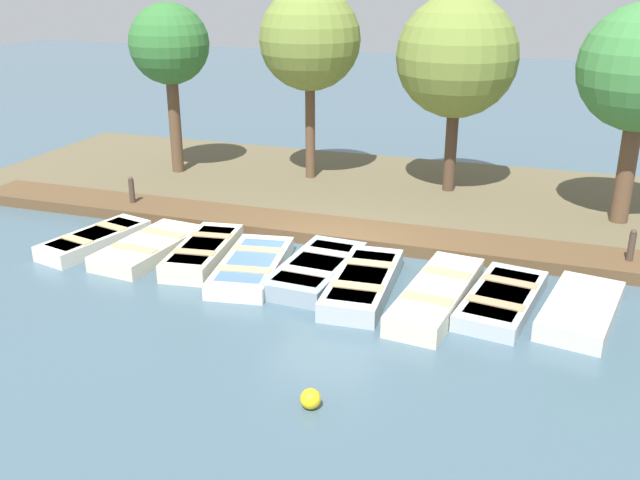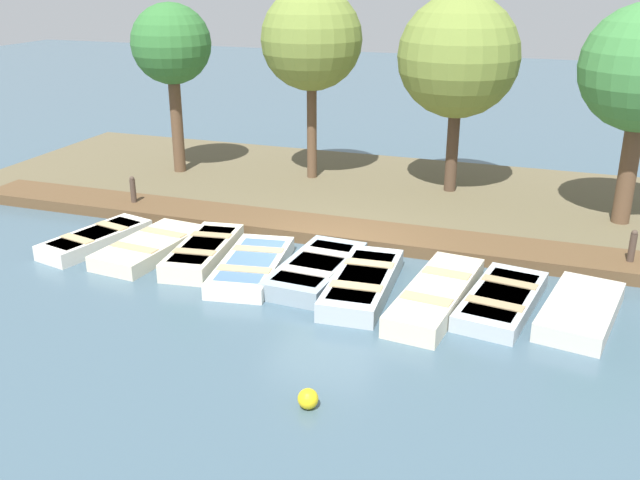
% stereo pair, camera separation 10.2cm
% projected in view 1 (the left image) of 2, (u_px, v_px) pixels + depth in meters
% --- Properties ---
extents(ground_plane, '(80.00, 80.00, 0.00)m').
position_uv_depth(ground_plane, '(325.00, 261.00, 15.93)').
color(ground_plane, '#425B6B').
extents(shore_bank, '(8.00, 24.00, 0.17)m').
position_uv_depth(shore_bank, '(381.00, 194.00, 20.31)').
color(shore_bank, brown).
rests_on(shore_bank, ground_plane).
extents(dock_walkway, '(1.42, 20.67, 0.29)m').
position_uv_depth(dock_walkway, '(345.00, 233.00, 17.21)').
color(dock_walkway, brown).
rests_on(dock_walkway, ground_plane).
extents(rowboat_0, '(2.86, 1.57, 0.37)m').
position_uv_depth(rowboat_0, '(95.00, 240.00, 16.65)').
color(rowboat_0, silver).
rests_on(rowboat_0, ground_plane).
extents(rowboat_1, '(2.90, 1.52, 0.37)m').
position_uv_depth(rowboat_1, '(149.00, 247.00, 16.21)').
color(rowboat_1, beige).
rests_on(rowboat_1, ground_plane).
extents(rowboat_2, '(2.88, 1.35, 0.42)m').
position_uv_depth(rowboat_2, '(203.00, 252.00, 15.89)').
color(rowboat_2, beige).
rests_on(rowboat_2, ground_plane).
extents(rowboat_3, '(3.09, 1.65, 0.35)m').
position_uv_depth(rowboat_3, '(252.00, 266.00, 15.22)').
color(rowboat_3, silver).
rests_on(rowboat_3, ground_plane).
extents(rowboat_4, '(2.99, 1.43, 0.39)m').
position_uv_depth(rowboat_4, '(316.00, 269.00, 15.01)').
color(rowboat_4, '#8C9EA8').
rests_on(rowboat_4, ground_plane).
extents(rowboat_5, '(3.15, 1.29, 0.41)m').
position_uv_depth(rowboat_5, '(363.00, 283.00, 14.35)').
color(rowboat_5, '#B2BCC1').
rests_on(rowboat_5, ground_plane).
extents(rowboat_6, '(3.53, 1.40, 0.43)m').
position_uv_depth(rowboat_6, '(437.00, 295.00, 13.80)').
color(rowboat_6, beige).
rests_on(rowboat_6, ground_plane).
extents(rowboat_7, '(2.99, 1.59, 0.34)m').
position_uv_depth(rowboat_7, '(502.00, 299.00, 13.72)').
color(rowboat_7, '#B2BCC1').
rests_on(rowboat_7, ground_plane).
extents(rowboat_8, '(2.79, 1.63, 0.39)m').
position_uv_depth(rowboat_8, '(581.00, 310.00, 13.25)').
color(rowboat_8, beige).
rests_on(rowboat_8, ground_plane).
extents(mooring_post_near, '(0.15, 0.15, 1.00)m').
position_uv_depth(mooring_post_near, '(132.00, 195.00, 18.86)').
color(mooring_post_near, '#47382D').
rests_on(mooring_post_near, ground_plane).
extents(mooring_post_far, '(0.15, 0.15, 1.00)m').
position_uv_depth(mooring_post_far, '(631.00, 251.00, 15.15)').
color(mooring_post_far, '#47382D').
rests_on(mooring_post_far, ground_plane).
extents(buoy, '(0.31, 0.31, 0.31)m').
position_uv_depth(buoy, '(311.00, 399.00, 10.59)').
color(buoy, yellow).
rests_on(buoy, ground_plane).
extents(park_tree_far_left, '(2.35, 2.35, 5.20)m').
position_uv_depth(park_tree_far_left, '(169.00, 46.00, 20.92)').
color(park_tree_far_left, brown).
rests_on(park_tree_far_left, ground_plane).
extents(park_tree_left, '(2.90, 2.90, 5.67)m').
position_uv_depth(park_tree_left, '(310.00, 40.00, 20.21)').
color(park_tree_left, brown).
rests_on(park_tree_left, ground_plane).
extents(park_tree_center, '(3.27, 3.27, 5.54)m').
position_uv_depth(park_tree_center, '(457.00, 57.00, 19.07)').
color(park_tree_center, '#4C3828').
rests_on(park_tree_center, ground_plane).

